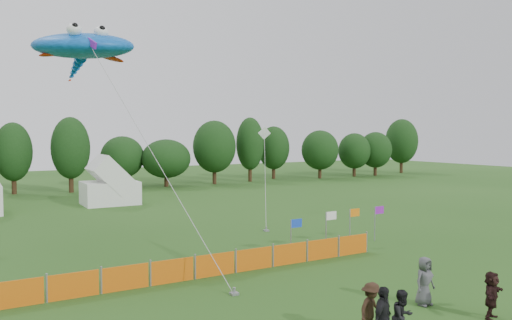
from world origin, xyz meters
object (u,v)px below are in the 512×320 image
spectator_d (383,319)px  spectator_e (425,281)px  tent_right (110,185)px  spectator_c (371,310)px  spectator_b (403,318)px  barrier_fence (215,265)px  stingray_kite (83,48)px  spectator_f (492,295)px

spectator_d → spectator_e: (4.19, 2.14, -0.06)m
tent_right → spectator_c: size_ratio=2.79×
spectator_c → spectator_e: bearing=1.0°
spectator_b → spectator_c: size_ratio=0.98×
spectator_d → barrier_fence: bearing=70.0°
spectator_d → stingray_kite: size_ratio=0.09×
spectator_c → spectator_b: bearing=-85.5°
spectator_c → spectator_d: bearing=-132.3°
barrier_fence → spectator_e: 8.88m
tent_right → spectator_c: tent_right is taller
barrier_fence → tent_right: bearing=86.3°
spectator_e → spectator_c: bearing=-166.2°
barrier_fence → spectator_f: bearing=-57.6°
spectator_b → spectator_e: size_ratio=0.93×
spectator_e → tent_right: bearing=92.5°
spectator_d → stingray_kite: bearing=77.2°
barrier_fence → spectator_d: (0.86, -9.44, 0.46)m
stingray_kite → spectator_e: bearing=-64.1°
spectator_b → spectator_e: spectator_e is taller
spectator_d → spectator_b: bearing=-23.2°
barrier_fence → spectator_d: size_ratio=9.34×
tent_right → barrier_fence: 25.29m
barrier_fence → stingray_kite: size_ratio=0.88×
spectator_c → spectator_f: (4.61, -0.93, -0.04)m
spectator_c → spectator_f: bearing=-27.8°
spectator_d → stingray_kite: (-4.33, 19.70, 10.32)m
spectator_b → stingray_kite: stingray_kite is taller
spectator_b → spectator_d: size_ratio=0.88×
barrier_fence → spectator_e: size_ratio=9.95×
tent_right → spectator_f: bearing=-82.9°
barrier_fence → spectator_e: spectator_e is taller
stingray_kite → spectator_f: bearing=-64.4°
tent_right → barrier_fence: (-1.63, -25.21, -1.20)m
spectator_b → spectator_c: bearing=104.5°
spectator_f → stingray_kite: size_ratio=0.08×
tent_right → spectator_b: bearing=-89.9°
spectator_f → tent_right: bearing=73.6°
spectator_b → spectator_d: spectator_d is taller
barrier_fence → spectator_f: 11.12m
spectator_c → stingray_kite: 21.96m
tent_right → spectator_f: size_ratio=2.92×
tent_right → spectator_b: 34.63m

